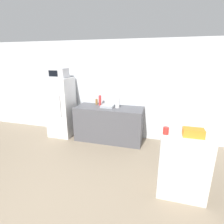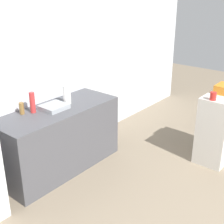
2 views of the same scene
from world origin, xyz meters
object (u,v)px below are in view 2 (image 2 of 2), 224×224
(bottle_short, at_px, (22,108))
(paper_towel_roll, at_px, (67,95))
(bottle_tall, at_px, (32,103))
(basket, at_px, (223,89))
(jar, at_px, (213,96))

(bottle_short, bearing_deg, paper_towel_roll, -14.75)
(bottle_tall, height_order, paper_towel_roll, bottle_tall)
(basket, bearing_deg, bottle_short, 141.05)
(bottle_tall, bearing_deg, paper_towel_roll, -11.06)
(paper_towel_roll, bearing_deg, bottle_short, 165.25)
(bottle_short, bearing_deg, bottle_tall, -28.41)
(bottle_short, height_order, basket, basket)
(bottle_tall, xyz_separation_m, paper_towel_roll, (0.51, -0.10, -0.00))
(basket, bearing_deg, bottle_tall, 140.50)
(bottle_short, bearing_deg, basket, -38.95)
(basket, xyz_separation_m, paper_towel_roll, (-1.56, 1.61, -0.03))
(bottle_tall, height_order, basket, bottle_tall)
(bottle_short, relative_size, basket, 0.52)
(bottle_short, relative_size, jar, 1.40)
(bottle_tall, bearing_deg, basket, -39.50)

